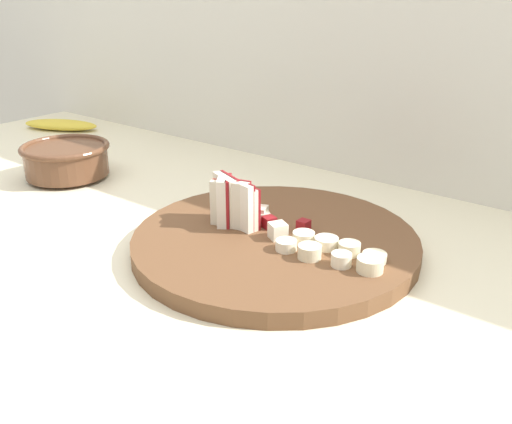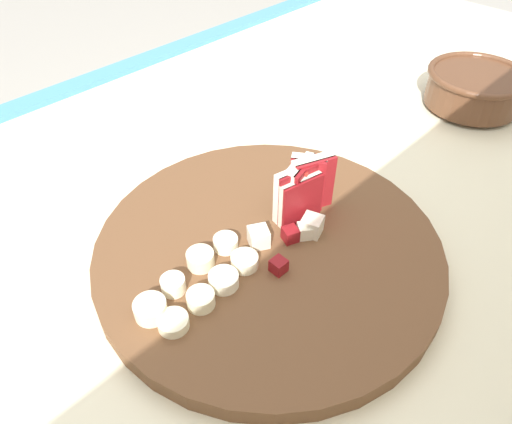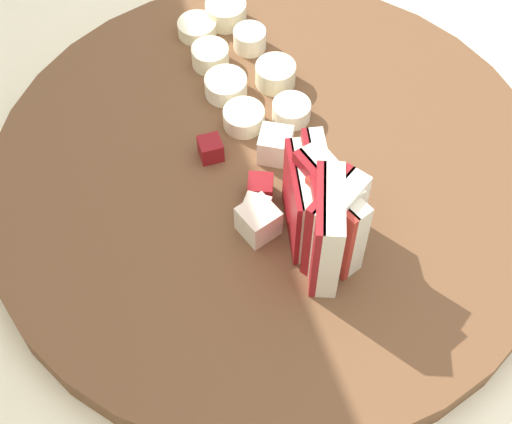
% 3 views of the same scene
% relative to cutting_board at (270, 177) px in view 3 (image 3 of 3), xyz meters
% --- Properties ---
extents(cutting_board, '(0.36, 0.36, 0.02)m').
position_rel_cutting_board_xyz_m(cutting_board, '(0.00, 0.00, 0.00)').
color(cutting_board, brown).
rests_on(cutting_board, tiled_countertop).
extents(apple_wedge_fan, '(0.08, 0.04, 0.06)m').
position_rel_cutting_board_xyz_m(apple_wedge_fan, '(-0.06, -0.01, 0.04)').
color(apple_wedge_fan, maroon).
rests_on(apple_wedge_fan, cutting_board).
extents(apple_dice_pile, '(0.08, 0.06, 0.02)m').
position_rel_cutting_board_xyz_m(apple_dice_pile, '(-0.02, 0.01, 0.02)').
color(apple_dice_pile, maroon).
rests_on(apple_dice_pile, cutting_board).
extents(banana_slice_rows, '(0.13, 0.06, 0.02)m').
position_rel_cutting_board_xyz_m(banana_slice_rows, '(0.09, -0.01, 0.02)').
color(banana_slice_rows, white).
rests_on(banana_slice_rows, cutting_board).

